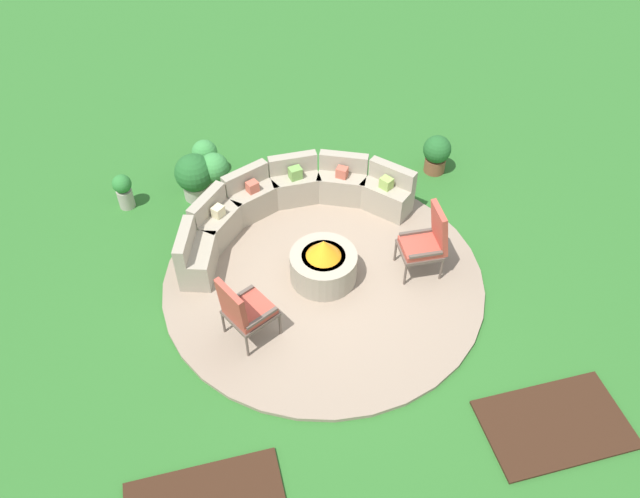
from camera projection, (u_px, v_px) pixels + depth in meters
name	position (u px, v px, depth m)	size (l,w,h in m)	color
ground_plane	(323.00, 280.00, 9.35)	(24.00, 24.00, 0.00)	#2D6B28
patio_circle	(323.00, 278.00, 9.33)	(4.70, 4.70, 0.06)	gray
mulch_bed_right	(555.00, 424.00, 7.65)	(1.75, 1.09, 0.04)	#382114
fire_pit	(323.00, 264.00, 9.10)	(0.98, 0.98, 0.74)	#9E937F
curved_stone_bench	(284.00, 204.00, 9.97)	(3.87, 1.95, 0.79)	#9E937F
lounge_chair_front_left	(244.00, 309.00, 8.15)	(0.79, 0.78, 1.10)	brown
lounge_chair_front_right	(428.00, 240.00, 9.02)	(0.66, 0.56, 1.15)	brown
potted_plant_0	(124.00, 190.00, 10.27)	(0.31, 0.31, 0.63)	#A89E8E
potted_plant_1	(214.00, 172.00, 10.46)	(0.50, 0.50, 0.77)	#A89E8E
potted_plant_2	(205.00, 156.00, 10.84)	(0.44, 0.44, 0.69)	#A89E8E
potted_plant_3	(194.00, 176.00, 10.38)	(0.63, 0.63, 0.82)	#A89E8E
potted_plant_4	(437.00, 153.00, 10.91)	(0.48, 0.48, 0.70)	brown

